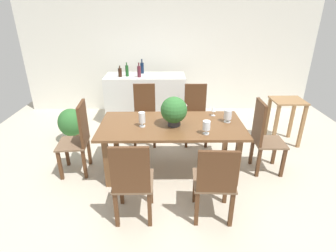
{
  "coord_description": "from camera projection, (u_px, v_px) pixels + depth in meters",
  "views": [
    {
      "loc": [
        -0.1,
        -3.38,
        2.21
      ],
      "look_at": [
        -0.05,
        0.0,
        0.69
      ],
      "focal_mm": 28.21,
      "sensor_mm": 36.0,
      "label": 1
    }
  ],
  "objects": [
    {
      "name": "chair_head_end",
      "position": [
        79.0,
        136.0,
        3.68
      ],
      "size": [
        0.44,
        0.47,
        1.05
      ],
      "rotation": [
        0.0,
        0.0,
        -1.49
      ],
      "color": "#4C2D19",
      "rests_on": "ground"
    },
    {
      "name": "chair_near_right",
      "position": [
        215.0,
        180.0,
        2.81
      ],
      "size": [
        0.47,
        0.48,
        0.95
      ],
      "rotation": [
        0.0,
        0.0,
        3.09
      ],
      "color": "#4C2D19",
      "rests_on": "ground"
    },
    {
      "name": "flower_centerpiece",
      "position": [
        174.0,
        111.0,
        3.49
      ],
      "size": [
        0.35,
        0.35,
        0.4
      ],
      "color": "#333338",
      "rests_on": "dining_table"
    },
    {
      "name": "back_wall",
      "position": [
        169.0,
        53.0,
        5.83
      ],
      "size": [
        6.4,
        0.1,
        2.6
      ],
      "primitive_type": "cube",
      "color": "silver",
      "rests_on": "ground"
    },
    {
      "name": "wine_bottle_tall",
      "position": [
        142.0,
        68.0,
        5.42
      ],
      "size": [
        0.07,
        0.07,
        0.29
      ],
      "color": "#0F1E38",
      "rests_on": "kitchen_counter"
    },
    {
      "name": "crystal_vase_left",
      "position": [
        228.0,
        115.0,
        3.65
      ],
      "size": [
        0.11,
        0.11,
        0.18
      ],
      "color": "silver",
      "rests_on": "dining_table"
    },
    {
      "name": "wine_bottle_dark",
      "position": [
        139.0,
        71.0,
        5.13
      ],
      "size": [
        0.07,
        0.07,
        0.28
      ],
      "color": "#511E28",
      "rests_on": "kitchen_counter"
    },
    {
      "name": "ground_plane",
      "position": [
        171.0,
        168.0,
        3.99
      ],
      "size": [
        7.04,
        7.04,
        0.0
      ],
      "primitive_type": "plane",
      "color": "#BCB29E"
    },
    {
      "name": "kitchen_counter",
      "position": [
        146.0,
        98.0,
        5.5
      ],
      "size": [
        1.6,
        0.65,
        0.97
      ],
      "primitive_type": "cube",
      "color": "silver",
      "rests_on": "ground"
    },
    {
      "name": "dining_table",
      "position": [
        172.0,
        130.0,
        3.65
      ],
      "size": [
        1.97,
        0.97,
        0.75
      ],
      "color": "brown",
      "rests_on": "ground"
    },
    {
      "name": "potted_plant_floor",
      "position": [
        71.0,
        123.0,
        4.65
      ],
      "size": [
        0.45,
        0.45,
        0.61
      ],
      "color": "brown",
      "rests_on": "ground"
    },
    {
      "name": "chair_far_right",
      "position": [
        195.0,
        111.0,
        4.62
      ],
      "size": [
        0.42,
        0.46,
        1.02
      ],
      "rotation": [
        0.0,
        0.0,
        -0.01
      ],
      "color": "#4C2D19",
      "rests_on": "ground"
    },
    {
      "name": "crystal_vase_right",
      "position": [
        142.0,
        118.0,
        3.5
      ],
      "size": [
        0.09,
        0.09,
        0.21
      ],
      "color": "silver",
      "rests_on": "dining_table"
    },
    {
      "name": "wine_bottle_amber",
      "position": [
        127.0,
        71.0,
        5.19
      ],
      "size": [
        0.06,
        0.06,
        0.27
      ],
      "color": "#194C1E",
      "rests_on": "kitchen_counter"
    },
    {
      "name": "wine_glass",
      "position": [
        213.0,
        109.0,
        3.87
      ],
      "size": [
        0.07,
        0.07,
        0.15
      ],
      "color": "silver",
      "rests_on": "dining_table"
    },
    {
      "name": "wine_bottle_green",
      "position": [
        120.0,
        72.0,
        5.16
      ],
      "size": [
        0.07,
        0.07,
        0.22
      ],
      "color": "black",
      "rests_on": "kitchen_counter"
    },
    {
      "name": "chair_far_left",
      "position": [
        145.0,
        111.0,
        4.61
      ],
      "size": [
        0.42,
        0.46,
        1.02
      ],
      "rotation": [
        0.0,
        0.0,
        0.02
      ],
      "color": "#4C2D19",
      "rests_on": "ground"
    },
    {
      "name": "chair_near_left",
      "position": [
        132.0,
        180.0,
        2.79
      ],
      "size": [
        0.44,
        0.45,
        1.0
      ],
      "rotation": [
        0.0,
        0.0,
        3.15
      ],
      "color": "#4C2D19",
      "rests_on": "ground"
    },
    {
      "name": "crystal_vase_center_near",
      "position": [
        206.0,
        126.0,
        3.3
      ],
      "size": [
        0.1,
        0.1,
        0.18
      ],
      "color": "silver",
      "rests_on": "dining_table"
    },
    {
      "name": "chair_foot_end",
      "position": [
        263.0,
        135.0,
        3.71
      ],
      "size": [
        0.43,
        0.42,
        1.07
      ],
      "rotation": [
        0.0,
        0.0,
        1.55
      ],
      "color": "#4C2D19",
      "rests_on": "ground"
    },
    {
      "name": "side_table",
      "position": [
        286.0,
        113.0,
        4.52
      ],
      "size": [
        0.53,
        0.46,
        0.8
      ],
      "color": "olive",
      "rests_on": "ground"
    }
  ]
}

